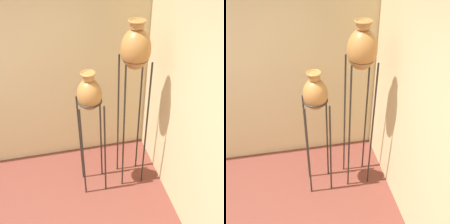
# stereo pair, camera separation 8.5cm
# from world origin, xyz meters

# --- Properties ---
(vase_stand_tall) EXTENTS (0.31, 0.31, 2.11)m
(vase_stand_tall) POSITION_xyz_m (1.59, 1.30, 1.78)
(vase_stand_tall) COLOR #28231E
(vase_stand_tall) RESTS_ON ground_plane
(vase_stand_medium) EXTENTS (0.28, 0.28, 1.64)m
(vase_stand_medium) POSITION_xyz_m (1.09, 1.27, 1.34)
(vase_stand_medium) COLOR #28231E
(vase_stand_medium) RESTS_ON ground_plane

